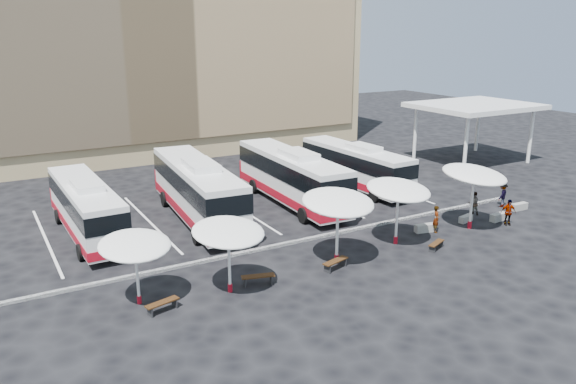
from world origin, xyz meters
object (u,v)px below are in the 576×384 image
bus_1 (197,188)px  wood_bench_1 (258,278)px  sunshade_3 (398,190)px  passenger_0 (436,219)px  wood_bench_0 (162,304)px  passenger_1 (474,203)px  sunshade_0 (135,246)px  wood_bench_3 (436,244)px  conc_bench_2 (499,217)px  conc_bench_3 (519,207)px  bus_3 (355,165)px  bus_0 (86,207)px  sunshade_4 (474,175)px  conc_bench_0 (425,228)px  sunshade_1 (228,232)px  wood_bench_2 (336,262)px  sunshade_2 (338,203)px  passenger_2 (508,212)px  conc_bench_1 (466,219)px  passenger_3 (502,195)px  bus_2 (291,176)px

bus_1 → wood_bench_1: bearing=-90.8°
sunshade_3 → passenger_0: bearing=4.5°
wood_bench_0 → passenger_1: 21.51m
bus_1 → sunshade_0: 11.32m
wood_bench_3 → conc_bench_2: conc_bench_2 is taller
conc_bench_3 → passenger_0: (-7.80, -0.36, 0.58)m
wood_bench_3 → conc_bench_3: bearing=13.9°
bus_1 → bus_3: 12.88m
bus_0 → wood_bench_0: bus_0 is taller
sunshade_0 → passenger_1: (22.00, 1.38, -1.94)m
sunshade_4 → conc_bench_0: (-2.74, 0.87, -3.08)m
sunshade_1 → sunshade_4: size_ratio=0.78×
wood_bench_0 → wood_bench_2: (8.83, -0.03, 0.01)m
sunshade_4 → sunshade_2: bearing=-178.5°
wood_bench_2 → conc_bench_3: (15.94, 1.82, -0.14)m
bus_3 → sunshade_0: bus_3 is taller
sunshade_0 → wood_bench_3: 15.97m
passenger_2 → wood_bench_3: bearing=-146.7°
sunshade_4 → bus_3: bearing=93.6°
sunshade_2 → passenger_0: sunshade_2 is taller
bus_1 → sunshade_4: bearing=-30.9°
sunshade_2 → passenger_1: bearing=9.3°
wood_bench_2 → conc_bench_0: wood_bench_2 is taller
bus_0 → conc_bench_3: bearing=-20.8°
sunshade_2 → wood_bench_1: size_ratio=2.35×
bus_1 → bus_3: bearing=9.3°
conc_bench_0 → conc_bench_3: conc_bench_0 is taller
sunshade_3 → passenger_2: sunshade_3 is taller
wood_bench_1 → passenger_0: bearing=5.3°
passenger_0 → sunshade_4: bearing=-66.6°
bus_1 → conc_bench_0: (10.76, -8.80, -1.77)m
wood_bench_3 → conc_bench_1: wood_bench_3 is taller
bus_3 → wood_bench_2: size_ratio=6.83×
passenger_2 → passenger_0: bearing=-168.6°
passenger_3 → bus_3: bearing=-78.5°
wood_bench_2 → passenger_3: size_ratio=0.96×
bus_2 → wood_bench_1: bus_2 is taller
bus_1 → conc_bench_1: bus_1 is taller
bus_0 → passenger_2: bearing=-26.7°
sunshade_1 → conc_bench_1: size_ratio=3.57×
conc_bench_0 → conc_bench_2: 5.45m
conc_bench_1 → wood_bench_2: bearing=-170.4°
wood_bench_1 → sunshade_3: bearing=5.6°
conc_bench_3 → bus_1: bearing=155.3°
sunshade_3 → passenger_2: 8.31m
wood_bench_2 → passenger_2: passenger_2 is taller
wood_bench_1 → wood_bench_2: size_ratio=1.01×
wood_bench_3 → passenger_1: (6.31, 3.21, 0.46)m
bus_1 → wood_bench_0: (-5.69, -10.57, -1.66)m
conc_bench_2 → passenger_1: size_ratio=0.81×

